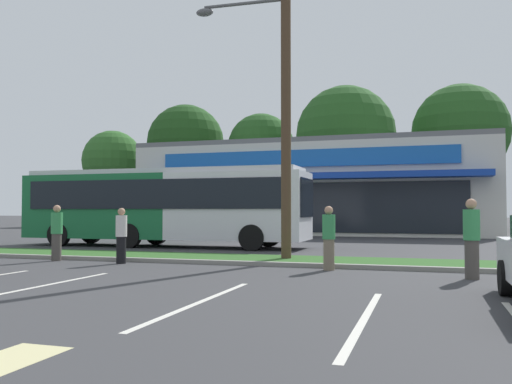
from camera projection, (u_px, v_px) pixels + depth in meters
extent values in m
cube|color=#2D5B23|center=(163.00, 257.00, 17.22)|extent=(56.00, 2.20, 0.12)
cube|color=gray|center=(144.00, 260.00, 16.06)|extent=(56.00, 0.24, 0.12)
cube|color=silver|center=(39.00, 286.00, 10.90)|extent=(0.12, 4.80, 0.01)
cube|color=silver|center=(199.00, 302.00, 9.03)|extent=(0.12, 4.80, 0.01)
cube|color=silver|center=(364.00, 319.00, 7.67)|extent=(0.12, 4.80, 0.01)
cube|color=beige|center=(319.00, 191.00, 37.49)|extent=(22.45, 10.70, 5.67)
cube|color=black|center=(301.00, 207.00, 32.31)|extent=(18.86, 0.08, 2.95)
cube|color=#14389E|center=(299.00, 176.00, 31.75)|extent=(21.10, 1.40, 0.35)
cube|color=#1959AD|center=(301.00, 158.00, 32.37)|extent=(17.96, 0.16, 1.02)
cube|color=slate|center=(318.00, 149.00, 37.59)|extent=(22.45, 10.70, 0.30)
cylinder|color=#473323|center=(112.00, 204.00, 53.88)|extent=(0.44, 0.44, 4.25)
sphere|color=#2D6026|center=(112.00, 161.00, 54.02)|extent=(5.98, 5.98, 5.98)
cylinder|color=#473323|center=(185.00, 199.00, 51.91)|extent=(0.44, 0.44, 5.25)
sphere|color=#1E4719|center=(186.00, 143.00, 52.09)|extent=(7.36, 7.36, 7.36)
cylinder|color=#473323|center=(261.00, 199.00, 49.88)|extent=(0.44, 0.44, 5.06)
sphere|color=#23511E|center=(261.00, 147.00, 50.04)|extent=(6.18, 6.18, 6.18)
cylinder|color=#473323|center=(346.00, 201.00, 44.05)|extent=(0.44, 0.44, 4.64)
sphere|color=#23511E|center=(346.00, 135.00, 44.23)|extent=(8.07, 8.07, 8.07)
cylinder|color=#473323|center=(461.00, 198.00, 44.76)|extent=(0.44, 0.44, 5.10)
sphere|color=#23511E|center=(460.00, 132.00, 44.94)|extent=(7.90, 7.90, 7.90)
cylinder|color=#4C3826|center=(286.00, 79.00, 16.20)|extent=(0.30, 0.30, 10.97)
cylinder|color=#59595B|center=(244.00, 4.00, 16.63)|extent=(2.60, 0.19, 0.10)
ellipsoid|color=#59595B|center=(205.00, 12.00, 16.97)|extent=(0.56, 0.32, 0.24)
cube|color=#196638|center=(106.00, 207.00, 23.74)|extent=(6.80, 2.59, 2.70)
cube|color=silver|center=(239.00, 206.00, 21.92)|extent=(5.56, 2.58, 2.70)
cube|color=silver|center=(164.00, 172.00, 22.97)|extent=(11.85, 2.36, 0.20)
cube|color=black|center=(148.00, 194.00, 21.69)|extent=(11.35, 0.12, 1.19)
cube|color=black|center=(307.00, 198.00, 21.11)|extent=(0.07, 2.17, 1.51)
cylinder|color=black|center=(269.00, 235.00, 22.73)|extent=(1.00, 0.31, 1.00)
cylinder|color=black|center=(252.00, 238.00, 20.49)|extent=(1.00, 0.31, 1.00)
cylinder|color=black|center=(157.00, 233.00, 24.28)|extent=(1.00, 0.31, 1.00)
cylinder|color=black|center=(129.00, 236.00, 22.04)|extent=(1.00, 0.31, 1.00)
cylinder|color=black|center=(91.00, 232.00, 25.28)|extent=(1.00, 0.31, 1.00)
cylinder|color=black|center=(59.00, 235.00, 23.04)|extent=(1.00, 0.31, 1.00)
cylinder|color=black|center=(506.00, 278.00, 9.77)|extent=(0.22, 0.64, 0.64)
cylinder|color=black|center=(121.00, 250.00, 15.63)|extent=(0.28, 0.28, 0.78)
cylinder|color=silver|center=(121.00, 226.00, 15.65)|extent=(0.32, 0.32, 0.61)
sphere|color=tan|center=(121.00, 212.00, 15.66)|extent=(0.21, 0.21, 0.21)
cylinder|color=#47423D|center=(56.00, 247.00, 16.49)|extent=(0.29, 0.29, 0.82)
cylinder|color=#338C4C|center=(57.00, 223.00, 16.51)|extent=(0.34, 0.34, 0.65)
sphere|color=tan|center=(57.00, 209.00, 16.53)|extent=(0.23, 0.23, 0.23)
cylinder|color=#47423D|center=(472.00, 260.00, 12.09)|extent=(0.31, 0.31, 0.87)
cylinder|color=#338C4C|center=(471.00, 225.00, 12.11)|extent=(0.36, 0.36, 0.69)
sphere|color=tan|center=(471.00, 204.00, 12.13)|extent=(0.24, 0.24, 0.24)
cylinder|color=#726651|center=(329.00, 255.00, 13.89)|extent=(0.28, 0.28, 0.80)
cylinder|color=#338C4C|center=(329.00, 227.00, 13.92)|extent=(0.33, 0.33, 0.63)
sphere|color=tan|center=(329.00, 210.00, 13.93)|extent=(0.22, 0.22, 0.22)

